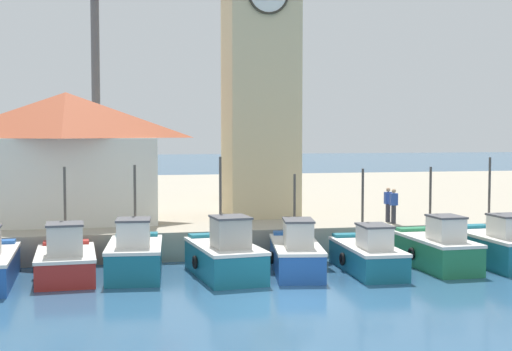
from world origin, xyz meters
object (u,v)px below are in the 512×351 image
Objects in this scene: fishing_boat_mid_right at (368,255)px; warehouse_left at (67,155)px; fishing_boat_right_inner at (437,249)px; dock_worker_along_quay at (394,205)px; port_crane_near at (247,82)px; port_crane_far at (95,97)px; fishing_boat_mid_left at (225,256)px; fishing_boat_left_inner at (135,256)px; fishing_boat_right_outer at (497,247)px; fishing_boat_center at (296,253)px; fishing_boat_left_outer at (66,260)px; clock_tower at (260,54)px; dock_worker_near_tower at (388,204)px.

warehouse_left reaches higher than fishing_boat_mid_right.
fishing_boat_right_inner reaches higher than dock_worker_along_quay.
fishing_boat_right_inner is 0.25× the size of port_crane_near.
fishing_boat_mid_right is 0.29× the size of port_crane_far.
dock_worker_along_quay is (8.64, 4.32, 1.29)m from fishing_boat_mid_left.
dock_worker_along_quay is (12.00, 3.51, 1.30)m from fishing_boat_left_inner.
fishing_boat_left_inner is at bearing -69.39° from warehouse_left.
port_crane_far reaches higher than fishing_boat_right_inner.
fishing_boat_right_outer is at bearing -69.83° from port_crane_near.
fishing_boat_center is (6.23, -0.50, -0.05)m from fishing_boat_left_inner.
port_crane_far is at bearing 102.72° from fishing_boat_mid_left.
dock_worker_along_quay is at bearing -73.59° from port_crane_near.
port_crane_near is at bearing -22.42° from port_crane_far.
fishing_boat_mid_right is (9.00, -1.03, -0.11)m from fishing_boat_left_inner.
port_crane_near reaches higher than fishing_boat_left_outer.
port_crane_far reaches higher than clock_tower.
fishing_boat_right_outer is (8.42, -0.43, 0.05)m from fishing_boat_center.
fishing_boat_right_inner is 4.59m from dock_worker_along_quay.
fishing_boat_mid_left is at bearing -13.51° from fishing_boat_left_inner.
fishing_boat_left_outer is 14.93m from clock_tower.
port_crane_near reaches higher than fishing_boat_mid_right.
fishing_boat_left_inner is 6.25m from fishing_boat_center.
warehouse_left is at bearing 150.42° from fishing_boat_right_inner.
dock_worker_near_tower is at bearing 89.25° from dock_worker_along_quay.
fishing_boat_mid_right reaches higher than fishing_boat_center.
fishing_boat_right_inner is (12.01, -0.88, -0.02)m from fishing_boat_left_inner.
fishing_boat_mid_right is 3.08× the size of dock_worker_near_tower.
port_crane_far is (-7.90, 21.98, 7.03)m from fishing_boat_center.
fishing_boat_mid_left is 0.28× the size of port_crane_far.
warehouse_left is 5.29× the size of dock_worker_near_tower.
port_crane_near is 15.44m from dock_worker_near_tower.
port_crane_near is (-4.15, 18.42, 7.92)m from fishing_boat_right_inner.
fishing_boat_mid_left reaches higher than fishing_boat_center.
port_crane_near is 11.63× the size of dock_worker_near_tower.
fishing_boat_left_inner is at bearing 173.46° from fishing_boat_mid_right.
warehouse_left reaches higher than fishing_boat_left_outer.
clock_tower reaches higher than dock_worker_along_quay.
fishing_boat_right_inner is 20.48m from port_crane_near.
warehouse_left is at bearing 164.78° from dock_worker_along_quay.
fishing_boat_left_inner reaches higher than fishing_boat_right_inner.
fishing_boat_right_inner reaches higher than fishing_boat_mid_right.
fishing_boat_right_inner is at bearing -0.51° from fishing_boat_mid_left.
fishing_boat_left_outer is 15.22m from dock_worker_near_tower.
port_crane_near is at bearing 84.83° from fishing_boat_center.
fishing_boat_mid_right is at bearing -64.64° from port_crane_far.
clock_tower reaches higher than dock_worker_near_tower.
port_crane_near is at bearing 82.71° from clock_tower.
fishing_boat_left_outer is at bearing 176.57° from fishing_boat_right_inner.
warehouse_left is (-9.47, -0.41, -4.99)m from clock_tower.
dock_worker_near_tower is 0.70m from dock_worker_along_quay.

